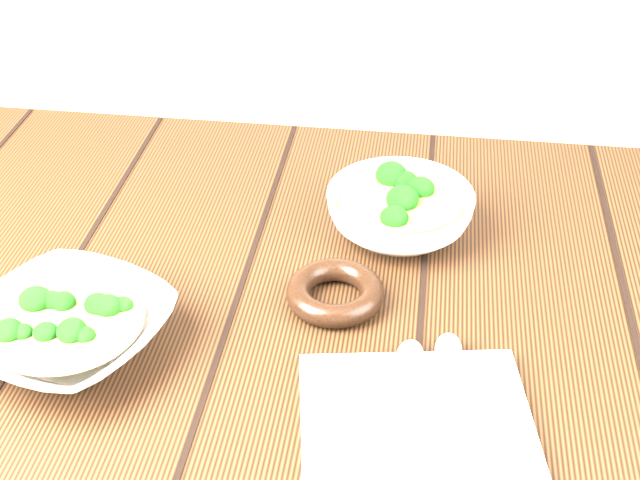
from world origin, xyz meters
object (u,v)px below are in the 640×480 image
soup_bowl_back (400,211)px  trivet (335,292)px  table (260,379)px  soup_bowl_front (67,329)px  napkin (416,421)px

soup_bowl_back → trivet: 0.16m
table → soup_bowl_back: soup_bowl_back is taller
soup_bowl_front → table: bearing=31.1°
table → napkin: bearing=-41.4°
soup_bowl_back → napkin: size_ratio=0.88×
table → napkin: napkin is taller
table → soup_bowl_back: size_ratio=6.50×
soup_bowl_back → trivet: soup_bowl_back is taller
soup_bowl_back → napkin: (0.04, -0.31, -0.02)m
trivet → napkin: bearing=-60.4°
soup_bowl_front → soup_bowl_back: 0.40m
soup_bowl_back → table: bearing=-134.2°
table → soup_bowl_back: (0.15, 0.15, 0.15)m
trivet → napkin: 0.19m
napkin → table: bearing=128.9°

